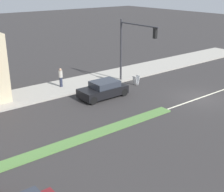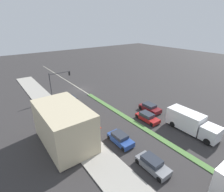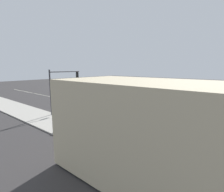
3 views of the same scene
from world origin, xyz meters
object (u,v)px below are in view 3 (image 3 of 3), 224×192
Objects in this scene: traffic_signal_main at (60,84)px; sedan_maroon at (212,111)px; pedestrian at (67,119)px; suv_black at (88,112)px; warning_aframe_sign at (63,109)px.

traffic_signal_main is 19.26m from sedan_maroon.
pedestrian reaches higher than suv_black.
traffic_signal_main reaches higher than suv_black.
suv_black is (-4.15, -1.54, -0.35)m from pedestrian.
traffic_signal_main is at bearing -118.82° from pedestrian.
pedestrian reaches higher than warning_aframe_sign.
suv_black is at bearing -159.68° from pedestrian.
warning_aframe_sign is at bearing -80.17° from suv_black.
pedestrian is 0.42× the size of suv_black.
traffic_signal_main reaches higher than pedestrian.
traffic_signal_main is 3.51m from warning_aframe_sign.
suv_black is (10.00, -11.42, -0.01)m from sedan_maroon.
sedan_maroon is (-14.15, 9.89, -0.34)m from pedestrian.
pedestrian is 6.73m from warning_aframe_sign.
traffic_signal_main is 6.69× the size of warning_aframe_sign.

